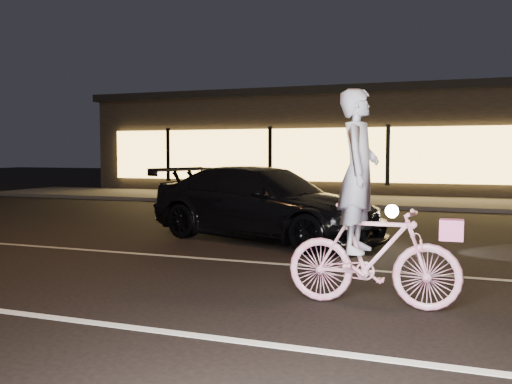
% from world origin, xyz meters
% --- Properties ---
extents(ground, '(90.00, 90.00, 0.00)m').
position_xyz_m(ground, '(0.00, 0.00, 0.00)').
color(ground, black).
rests_on(ground, ground).
extents(lane_stripe_near, '(60.00, 0.12, 0.01)m').
position_xyz_m(lane_stripe_near, '(0.00, -1.50, 0.00)').
color(lane_stripe_near, silver).
rests_on(lane_stripe_near, ground).
extents(lane_stripe_far, '(60.00, 0.10, 0.01)m').
position_xyz_m(lane_stripe_far, '(0.00, 2.00, 0.00)').
color(lane_stripe_far, gray).
rests_on(lane_stripe_far, ground).
extents(sidewalk, '(30.00, 4.00, 0.12)m').
position_xyz_m(sidewalk, '(0.00, 13.00, 0.06)').
color(sidewalk, '#383533').
rests_on(sidewalk, ground).
extents(storefront, '(25.40, 8.42, 4.20)m').
position_xyz_m(storefront, '(0.00, 18.97, 2.15)').
color(storefront, black).
rests_on(storefront, ground).
extents(cyclist, '(1.90, 0.65, 2.39)m').
position_xyz_m(cyclist, '(1.77, 0.09, 0.85)').
color(cyclist, '#FD4B93').
rests_on(cyclist, ground).
extents(sedan, '(5.26, 3.35, 1.42)m').
position_xyz_m(sedan, '(-0.92, 4.23, 0.71)').
color(sedan, black).
rests_on(sedan, ground).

